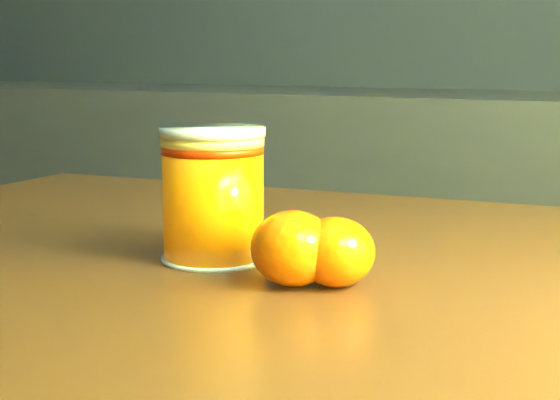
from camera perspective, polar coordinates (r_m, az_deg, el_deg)
The scene contains 4 objects.
kitchen_counter at distance 2.27m, azimuth -3.17°, elevation -3.31°, with size 3.15×0.60×0.90m, color #46464A.
juice_glass at distance 0.62m, azimuth -4.89°, elevation 0.37°, with size 0.08×0.08×0.10m.
orange_front at distance 0.55m, azimuth 0.98°, elevation -3.55°, with size 0.06×0.06×0.05m, color #FF6505.
orange_back at distance 0.55m, azimuth 4.08°, elevation -3.81°, with size 0.06×0.06×0.05m, color #FF6505.
Camera 1 is at (1.29, -0.34, 0.97)m, focal length 50.00 mm.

